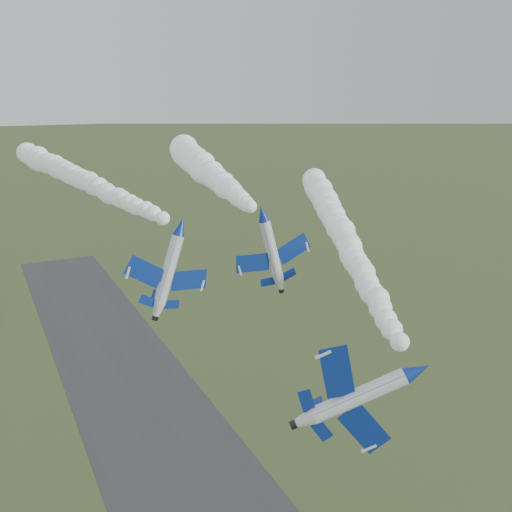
% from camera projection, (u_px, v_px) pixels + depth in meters
% --- Properties ---
extents(runway, '(24.00, 260.00, 0.04)m').
position_uv_depth(runway, '(186.00, 481.00, 85.85)').
color(runway, '#323235').
rests_on(runway, ground).
extents(jet_lead, '(7.45, 12.08, 9.48)m').
position_uv_depth(jet_lead, '(418.00, 371.00, 46.94)').
color(jet_lead, silver).
extents(smoke_trail_jet_lead, '(35.50, 69.69, 4.85)m').
position_uv_depth(smoke_trail_jet_lead, '(340.00, 230.00, 85.14)').
color(smoke_trail_jet_lead, white).
extents(jet_pair_left, '(10.14, 12.77, 4.22)m').
position_uv_depth(jet_pair_left, '(181.00, 226.00, 66.76)').
color(jet_pair_left, silver).
extents(smoke_trail_jet_pair_left, '(11.95, 74.21, 4.66)m').
position_uv_depth(smoke_trail_jet_pair_left, '(77.00, 177.00, 98.81)').
color(smoke_trail_jet_pair_left, white).
extents(jet_pair_right, '(9.91, 12.09, 3.62)m').
position_uv_depth(jet_pair_right, '(263.00, 213.00, 70.29)').
color(jet_pair_right, silver).
extents(smoke_trail_jet_pair_right, '(13.44, 54.23, 5.91)m').
position_uv_depth(smoke_trail_jet_pair_right, '(208.00, 172.00, 96.81)').
color(smoke_trail_jet_pair_right, white).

